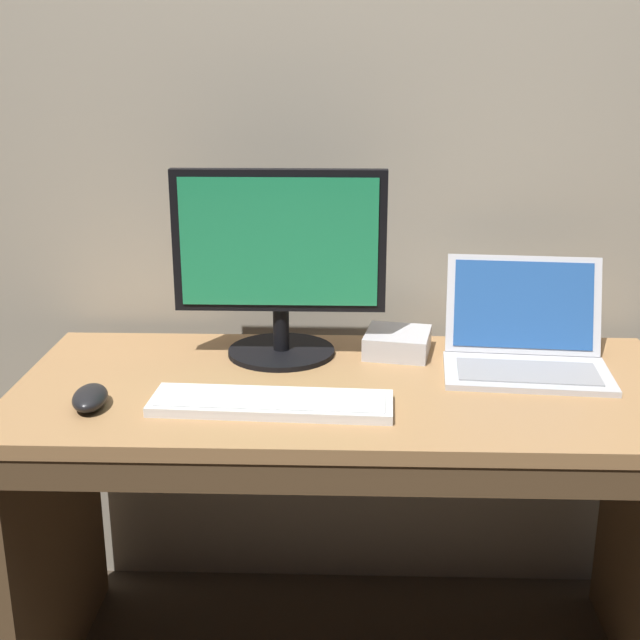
{
  "coord_description": "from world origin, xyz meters",
  "views": [
    {
      "loc": [
        -0.01,
        -1.66,
        1.39
      ],
      "look_at": [
        -0.06,
        0.0,
        0.87
      ],
      "focal_mm": 47.07,
      "sensor_mm": 36.0,
      "label": 1
    }
  ],
  "objects_px": {
    "laptop_silver": "(525,345)",
    "wired_keyboard": "(271,403)",
    "external_drive_box": "(398,343)",
    "external_monitor": "(280,258)",
    "computer_mouse": "(90,398)"
  },
  "relations": [
    {
      "from": "laptop_silver",
      "to": "wired_keyboard",
      "type": "bearing_deg",
      "value": -155.63
    },
    {
      "from": "laptop_silver",
      "to": "external_monitor",
      "type": "bearing_deg",
      "value": 174.26
    },
    {
      "from": "laptop_silver",
      "to": "external_monitor",
      "type": "distance_m",
      "value": 0.58
    },
    {
      "from": "wired_keyboard",
      "to": "computer_mouse",
      "type": "height_order",
      "value": "computer_mouse"
    },
    {
      "from": "laptop_silver",
      "to": "computer_mouse",
      "type": "bearing_deg",
      "value": -164.27
    },
    {
      "from": "external_monitor",
      "to": "computer_mouse",
      "type": "relative_size",
      "value": 3.96
    },
    {
      "from": "wired_keyboard",
      "to": "computer_mouse",
      "type": "relative_size",
      "value": 4.03
    },
    {
      "from": "external_monitor",
      "to": "computer_mouse",
      "type": "bearing_deg",
      "value": -138.85
    },
    {
      "from": "laptop_silver",
      "to": "wired_keyboard",
      "type": "relative_size",
      "value": 0.78
    },
    {
      "from": "external_monitor",
      "to": "computer_mouse",
      "type": "height_order",
      "value": "external_monitor"
    },
    {
      "from": "wired_keyboard",
      "to": "computer_mouse",
      "type": "xyz_separation_m",
      "value": [
        -0.36,
        -0.01,
        0.01
      ]
    },
    {
      "from": "external_drive_box",
      "to": "wired_keyboard",
      "type": "bearing_deg",
      "value": -128.93
    },
    {
      "from": "laptop_silver",
      "to": "wired_keyboard",
      "type": "height_order",
      "value": "laptop_silver"
    },
    {
      "from": "laptop_silver",
      "to": "external_monitor",
      "type": "xyz_separation_m",
      "value": [
        -0.55,
        0.06,
        0.18
      ]
    },
    {
      "from": "laptop_silver",
      "to": "external_drive_box",
      "type": "xyz_separation_m",
      "value": [
        -0.28,
        0.08,
        -0.03
      ]
    }
  ]
}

